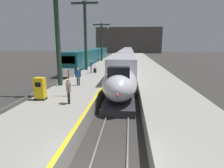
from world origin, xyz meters
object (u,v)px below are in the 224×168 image
Objects in this scene: regional_train_adjacent at (92,56)px; passenger_far_waiting at (68,89)px; passenger_mid_platform at (78,75)px; ticket_machine_yellow at (40,90)px; station_column_far at (85,30)px; station_column_mid at (57,22)px; passenger_near_edge at (91,66)px; station_column_distant at (101,38)px; rolling_suitcase at (95,71)px; departure_info_board at (69,77)px; highspeed_train_main at (127,56)px.

regional_train_adjacent is 33.23m from passenger_far_waiting.
passenger_mid_platform is 5.19m from ticket_machine_yellow.
regional_train_adjacent reaches higher than passenger_mid_platform.
passenger_far_waiting is (2.66, -17.05, -4.97)m from station_column_far.
station_column_mid is (2.20, -27.23, 4.79)m from regional_train_adjacent.
regional_train_adjacent is at bearing 100.70° from passenger_near_edge.
station_column_distant reaches higher than rolling_suitcase.
departure_info_board is at bearing 33.98° from ticket_machine_yellow.
station_column_distant is (-0.00, 16.56, -0.76)m from station_column_far.
passenger_far_waiting reaches higher than ticket_machine_yellow.
ticket_machine_yellow reaches higher than rolling_suitcase.
regional_train_adjacent is 19.22m from rolling_suitcase.
passenger_far_waiting is at bearing -81.12° from station_column_far.
regional_train_adjacent is 3.72× the size of station_column_mid.
highspeed_train_main is at bearing 84.97° from passenger_far_waiting.
highspeed_train_main is 35.34× the size of departure_info_board.
rolling_suitcase is (1.88, -19.50, -4.89)m from station_column_distant.
rolling_suitcase is 0.46× the size of departure_info_board.
passenger_far_waiting is at bearing -81.58° from regional_train_adjacent.
regional_train_adjacent is 27.45m from passenger_mid_platform.
regional_train_adjacent is at bearing 94.62° from station_column_mid.
passenger_near_edge is at bearing 93.37° from departure_info_board.
highspeed_train_main is at bearing 81.25° from ticket_machine_yellow.
passenger_far_waiting is at bearing -73.12° from departure_info_board.
station_column_far is (-5.90, -19.73, 5.03)m from highspeed_train_main.
departure_info_board is (-0.58, 1.90, 0.52)m from passenger_far_waiting.
passenger_mid_platform is at bearing 94.72° from departure_info_board.
highspeed_train_main is 35.08m from departure_info_board.
station_column_distant is at bearing 18.28° from regional_train_adjacent.
passenger_near_edge is at bearing 85.55° from ticket_machine_yellow.
passenger_mid_platform is 3.86m from departure_info_board.
passenger_far_waiting is at bearing -84.73° from passenger_near_edge.
regional_train_adjacent reaches higher than passenger_far_waiting.
regional_train_adjacent is 4.27× the size of station_column_distant.
station_column_distant is at bearing -151.75° from highspeed_train_main.
rolling_suitcase is at bearing 93.17° from passenger_far_waiting.
rolling_suitcase is (0.50, 0.17, -0.69)m from passenger_near_edge.
passenger_mid_platform and passenger_far_waiting have the same top height.
ticket_machine_yellow is at bearing 162.47° from passenger_far_waiting.
station_column_mid is 10.01× the size of rolling_suitcase.
rolling_suitcase is (4.08, -18.77, -0.77)m from regional_train_adjacent.
station_column_far is 12.50m from passenger_mid_platform.
passenger_mid_platform is at bearing -97.57° from highspeed_train_main.
station_column_far is at bearing -82.09° from regional_train_adjacent.
station_column_distant is 8.72× the size of rolling_suitcase.
station_column_far is at bearing 97.85° from departure_info_board.
highspeed_train_main is 21.20m from station_column_far.
ticket_machine_yellow is (-1.42, -4.98, -0.25)m from passenger_mid_platform.
passenger_near_edge is 1.06× the size of ticket_machine_yellow.
station_column_distant is 20.19m from rolling_suitcase.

